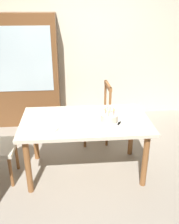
{
  "coord_description": "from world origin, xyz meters",
  "views": [
    {
      "loc": [
        -0.17,
        -2.64,
        2.06
      ],
      "look_at": [
        0.05,
        0.0,
        0.85
      ],
      "focal_mm": 39.05,
      "sensor_mm": 36.0,
      "label": 1
    }
  ],
  "objects": [
    {
      "name": "plate_far_side",
      "position": [
        -0.08,
        0.2,
        0.76
      ],
      "size": [
        0.22,
        0.22,
        0.01
      ],
      "primitive_type": "cylinder",
      "color": "silver",
      "rests_on": "dining_table"
    },
    {
      "name": "plate_near_celebrant",
      "position": [
        -0.43,
        -0.2,
        0.76
      ],
      "size": [
        0.22,
        0.22,
        0.01
      ],
      "primitive_type": "cylinder",
      "color": "silver",
      "rests_on": "dining_table"
    },
    {
      "name": "ground",
      "position": [
        0.0,
        0.0,
        0.0
      ],
      "size": [
        6.4,
        6.4,
        0.0
      ],
      "primitive_type": "plane",
      "color": "#9E9384"
    },
    {
      "name": "dining_table",
      "position": [
        0.0,
        0.0,
        0.66
      ],
      "size": [
        1.56,
        0.87,
        0.75
      ],
      "color": "beige",
      "rests_on": "ground"
    },
    {
      "name": "chair_spindle_back",
      "position": [
        0.22,
        0.76,
        0.46
      ],
      "size": [
        0.46,
        0.46,
        0.95
      ],
      "color": "tan",
      "rests_on": "ground"
    },
    {
      "name": "birthday_cake",
      "position": [
        0.28,
        -0.09,
        0.8
      ],
      "size": [
        0.28,
        0.28,
        0.17
      ],
      "color": "silver",
      "rests_on": "dining_table"
    },
    {
      "name": "fork_far_side",
      "position": [
        -0.24,
        0.21,
        0.76
      ],
      "size": [
        0.18,
        0.04,
        0.01
      ],
      "primitive_type": "cube",
      "rotation": [
        0.0,
        0.0,
        -0.11
      ],
      "color": "silver",
      "rests_on": "dining_table"
    },
    {
      "name": "plate_near_guest",
      "position": [
        0.47,
        -0.2,
        0.76
      ],
      "size": [
        0.22,
        0.22,
        0.01
      ],
      "primitive_type": "cylinder",
      "color": "silver",
      "rests_on": "dining_table"
    },
    {
      "name": "back_wall",
      "position": [
        0.0,
        1.85,
        1.3
      ],
      "size": [
        6.4,
        0.1,
        2.6
      ],
      "primitive_type": "cube",
      "color": "beige",
      "rests_on": "ground"
    },
    {
      "name": "china_cabinet",
      "position": [
        -0.92,
        1.56,
        0.95
      ],
      "size": [
        1.1,
        0.45,
        1.9
      ],
      "color": "brown",
      "rests_on": "ground"
    },
    {
      "name": "fork_near_celebrant",
      "position": [
        -0.59,
        -0.21,
        0.76
      ],
      "size": [
        0.18,
        0.04,
        0.01
      ],
      "primitive_type": "cube",
      "rotation": [
        0.0,
        0.0,
        -0.15
      ],
      "color": "silver",
      "rests_on": "dining_table"
    }
  ]
}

